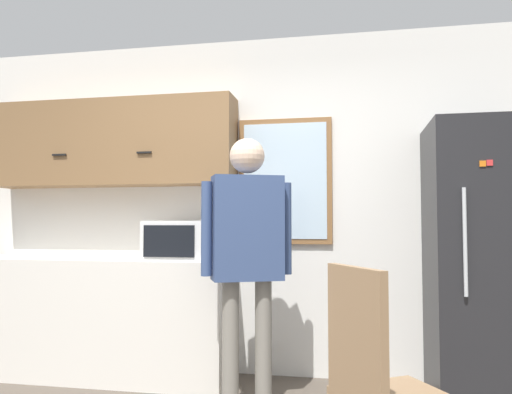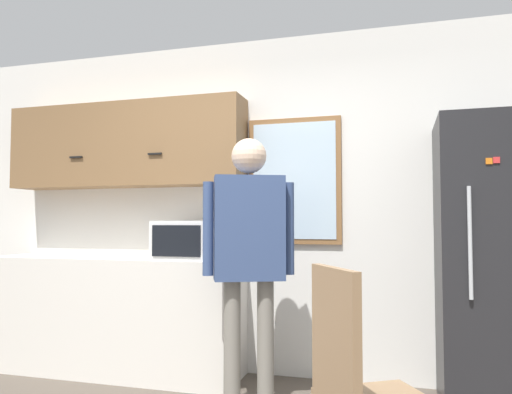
% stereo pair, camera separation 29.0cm
% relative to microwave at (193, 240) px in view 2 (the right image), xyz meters
% --- Properties ---
extents(back_wall, '(6.00, 0.06, 2.70)m').
position_rel_microwave_xyz_m(back_wall, '(0.46, 0.36, 0.28)').
color(back_wall, white).
rests_on(back_wall, ground_plane).
extents(counter, '(2.08, 0.57, 0.92)m').
position_rel_microwave_xyz_m(counter, '(-0.70, 0.04, -0.61)').
color(counter, silver).
rests_on(counter, ground_plane).
extents(upper_cabinets, '(2.08, 0.33, 0.70)m').
position_rel_microwave_xyz_m(upper_cabinets, '(-0.70, 0.18, 0.79)').
color(upper_cabinets, olive).
extents(microwave, '(0.55, 0.39, 0.29)m').
position_rel_microwave_xyz_m(microwave, '(0.00, 0.00, 0.00)').
color(microwave, white).
rests_on(microwave, counter).
extents(person, '(0.56, 0.38, 1.76)m').
position_rel_microwave_xyz_m(person, '(0.57, -0.40, 0.02)').
color(person, gray).
rests_on(person, ground_plane).
extents(refrigerator, '(0.68, 0.75, 1.87)m').
position_rel_microwave_xyz_m(refrigerator, '(2.11, -0.04, -0.13)').
color(refrigerator, '#232326').
rests_on(refrigerator, ground_plane).
extents(chair, '(0.62, 0.62, 1.01)m').
position_rel_microwave_xyz_m(chair, '(1.36, -1.37, -0.53)').
color(chair, '#997551').
rests_on(chair, ground_plane).
extents(window, '(0.74, 0.05, 1.00)m').
position_rel_microwave_xyz_m(window, '(0.73, 0.32, 0.46)').
color(window, olive).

